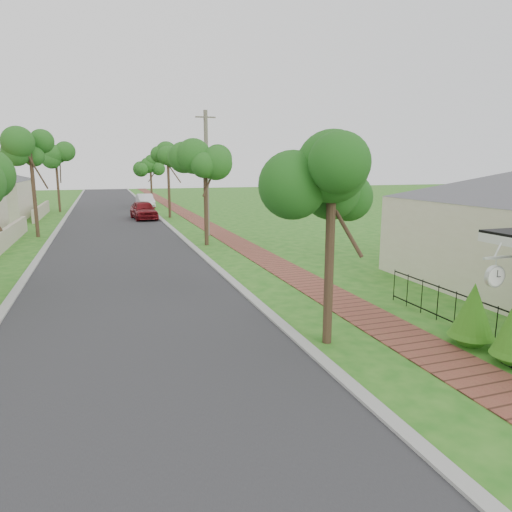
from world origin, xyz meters
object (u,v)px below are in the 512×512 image
near_tree (332,186)px  utility_pole (207,173)px  station_clock (495,275)px  parked_car_white (145,201)px  parked_car_red (144,210)px

near_tree → utility_pole: utility_pole is taller
station_clock → parked_car_white: bearing=95.2°
parked_car_red → near_tree: 28.09m
parked_car_red → utility_pole: 10.93m
parked_car_white → near_tree: bearing=-91.2°
parked_car_red → utility_pole: utility_pole is taller
utility_pole → parked_car_white: bearing=95.3°
parked_car_red → near_tree: bearing=-91.2°
parked_car_red → utility_pole: bearing=-78.8°
near_tree → parked_car_red: bearing=93.9°
near_tree → station_clock: size_ratio=6.04×
parked_car_red → station_clock: (4.70, -29.96, 1.22)m
parked_car_white → station_clock: 40.47m
parked_car_white → utility_pole: 20.72m
parked_car_red → near_tree: (1.91, -27.86, 3.03)m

